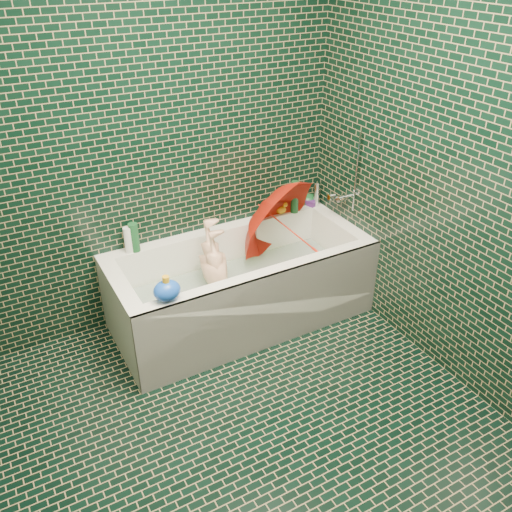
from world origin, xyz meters
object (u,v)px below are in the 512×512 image
bathtub (242,293)px  rubber_duck (282,209)px  child (219,284)px  bath_toy (167,290)px  umbrella (290,230)px

bathtub → rubber_duck: size_ratio=16.74×
child → bathtub: bearing=92.2°
rubber_duck → bath_toy: size_ratio=0.58×
child → bath_toy: bearing=-36.3°
umbrella → bathtub: bearing=169.4°
umbrella → rubber_duck: (0.10, 0.28, 0.02)m
umbrella → bath_toy: 1.07m
bathtub → bath_toy: bearing=-154.6°
child → umbrella: bearing=108.5°
rubber_duck → umbrella: bearing=-105.1°
umbrella → child: bearing=163.1°
rubber_duck → child: bearing=-151.3°
rubber_duck → bath_toy: 1.28m
bathtub → child: bathtub is taller
child → rubber_duck: rubber_duck is taller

